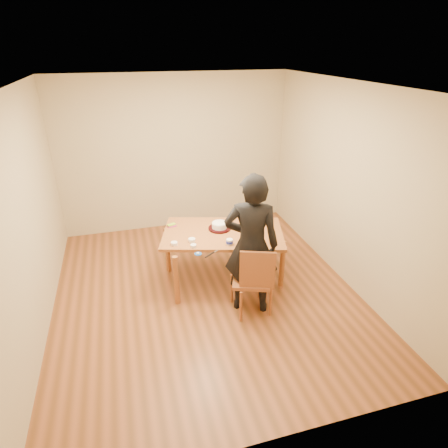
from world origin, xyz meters
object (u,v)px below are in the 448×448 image
object	(u,v)px
dining_table	(223,234)
person	(251,245)
cake_plate	(219,228)
dining_chair	(251,279)
cake	(219,225)

from	to	relation	value
dining_table	person	size ratio (longest dim) A/B	0.90
dining_table	cake_plate	bearing A→B (deg)	117.61
dining_chair	cake	bearing A→B (deg)	121.11
dining_chair	cake	xyz separation A→B (m)	(-0.17, 0.88, 0.36)
cake	person	size ratio (longest dim) A/B	0.12
dining_chair	cake_plate	world-z (taller)	cake_plate
cake_plate	dining_table	bearing A→B (deg)	-78.54
dining_table	person	distance (m)	0.77
cake_plate	person	world-z (taller)	person
cake_plate	cake	size ratio (longest dim) A/B	1.48
person	dining_chair	bearing A→B (deg)	111.87
cake	dining_table	bearing A→B (deg)	-78.54
cake	cake_plate	bearing A→B (deg)	0.00
cake	dining_chair	bearing A→B (deg)	-78.98
dining_table	person	world-z (taller)	person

